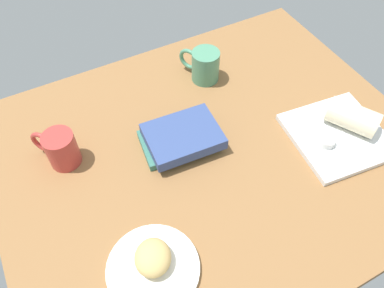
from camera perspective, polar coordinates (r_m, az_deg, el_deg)
dining_table at (r=102.94cm, az=2.91°, el=-1.52°), size 110.00×90.00×4.00cm
round_plate at (r=85.58cm, az=-5.78°, el=-17.93°), size 19.84×19.84×1.40cm
scone_pastry at (r=83.05cm, az=-5.82°, el=-16.41°), size 10.55×10.98×4.90cm
square_plate at (r=110.35cm, az=20.76°, el=1.20°), size 26.52×26.52×1.60cm
sauce_cup at (r=105.48cm, az=19.32°, el=0.44°), size 4.45×4.45×2.11cm
breakfast_wrap at (r=110.22cm, az=22.72°, el=3.69°), size 12.52×14.71×6.94cm
book_stack at (r=100.24cm, az=-1.59°, el=0.93°), size 21.06×16.38×5.31cm
coffee_mug at (r=100.74cm, az=-18.97°, el=-0.62°), size 10.21×11.19×9.69cm
second_mug at (r=116.78cm, az=1.82°, el=11.61°), size 9.25×12.46×9.73cm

